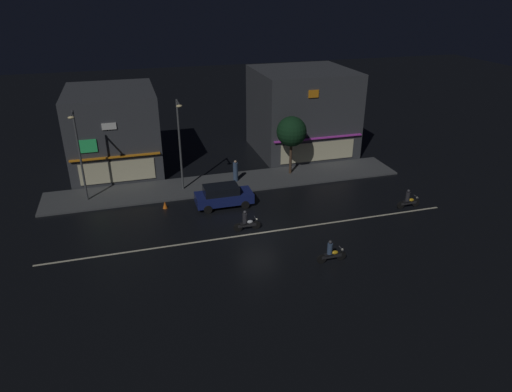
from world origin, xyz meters
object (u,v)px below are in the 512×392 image
streetlamp_mid (180,139)px  motorcycle_following (331,253)px  pedestrian_on_sidewalk (236,171)px  motorcycle_opposite_lane (408,200)px  motorcycle_lead (246,222)px  traffic_cone (165,205)px  parked_car_near_kerb (223,196)px  streetlamp_west (79,150)px

streetlamp_mid → motorcycle_following: streetlamp_mid is taller
pedestrian_on_sidewalk → motorcycle_opposite_lane: pedestrian_on_sidewalk is taller
streetlamp_mid → motorcycle_following: bearing=-60.9°
motorcycle_lead → motorcycle_opposite_lane: size_ratio=1.00×
motorcycle_lead → traffic_cone: 7.07m
motorcycle_following → motorcycle_opposite_lane: bearing=-149.4°
streetlamp_mid → traffic_cone: streetlamp_mid is taller
parked_car_near_kerb → motorcycle_following: bearing=116.2°
streetlamp_west → traffic_cone: size_ratio=12.86×
parked_car_near_kerb → motorcycle_lead: parked_car_near_kerb is taller
motorcycle_lead → parked_car_near_kerb: bearing=107.6°
streetlamp_mid → parked_car_near_kerb: bearing=-54.0°
motorcycle_opposite_lane → traffic_cone: 18.32m
streetlamp_mid → parked_car_near_kerb: (2.55, -3.51, -3.60)m
streetlamp_west → traffic_cone: 7.46m
parked_car_near_kerb → motorcycle_opposite_lane: 13.94m
pedestrian_on_sidewalk → parked_car_near_kerb: pedestrian_on_sidewalk is taller
streetlamp_west → traffic_cone: streetlamp_west is taller
streetlamp_mid → motorcycle_opposite_lane: streetlamp_mid is taller
motorcycle_following → motorcycle_opposite_lane: 10.11m
streetlamp_mid → pedestrian_on_sidewalk: 5.77m
parked_car_near_kerb → motorcycle_opposite_lane: size_ratio=2.26×
streetlamp_west → parked_car_near_kerb: (9.99, -3.53, -3.45)m
streetlamp_mid → motorcycle_lead: bearing=-67.0°
streetlamp_west → pedestrian_on_sidewalk: bearing=3.1°
streetlamp_west → pedestrian_on_sidewalk: size_ratio=3.84×
motorcycle_following → motorcycle_opposite_lane: same height
streetlamp_mid → motorcycle_lead: 9.15m
pedestrian_on_sidewalk → motorcycle_opposite_lane: 14.07m
streetlamp_mid → motorcycle_lead: size_ratio=3.88×
streetlamp_west → motorcycle_following: streetlamp_west is taller
streetlamp_west → motorcycle_lead: streetlamp_west is taller
streetlamp_west → motorcycle_lead: size_ratio=3.72×
streetlamp_west → streetlamp_mid: bearing=-0.2°
streetlamp_mid → motorcycle_following: 15.19m
parked_car_near_kerb → streetlamp_west: bearing=-19.5°
streetlamp_west → parked_car_near_kerb: 11.14m
streetlamp_mid → pedestrian_on_sidewalk: streetlamp_mid is taller
streetlamp_west → streetlamp_mid: streetlamp_mid is taller
pedestrian_on_sidewalk → motorcycle_following: bearing=-86.5°
parked_car_near_kerb → motorcycle_opposite_lane: parked_car_near_kerb is taller
motorcycle_lead → motorcycle_following: 6.50m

